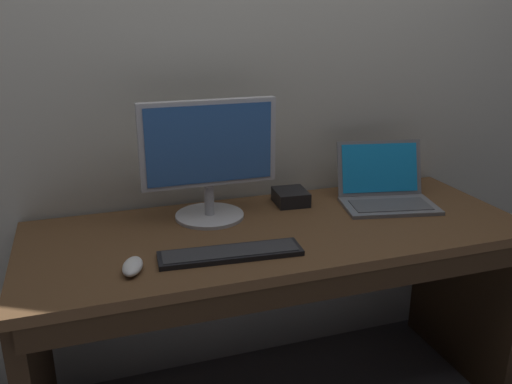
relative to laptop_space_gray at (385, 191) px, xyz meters
The scene contains 6 objects.
desk 0.57m from the laptop_space_gray, 167.35° to the right, with size 1.75×0.68×0.76m.
laptop_space_gray is the anchor object (origin of this frame).
external_monitor 0.72m from the laptop_space_gray, behind, with size 0.48×0.25×0.43m.
wired_keyboard 0.76m from the laptop_space_gray, 159.34° to the right, with size 0.45×0.15×0.02m.
computer_mouse 1.05m from the laptop_space_gray, 164.60° to the right, with size 0.06×0.12×0.03m, color white.
external_drive_box 0.37m from the laptop_space_gray, 162.19° to the left, with size 0.12×0.14×0.05m, color black.
Camera 1 is at (-0.62, -1.61, 1.48)m, focal length 37.35 mm.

